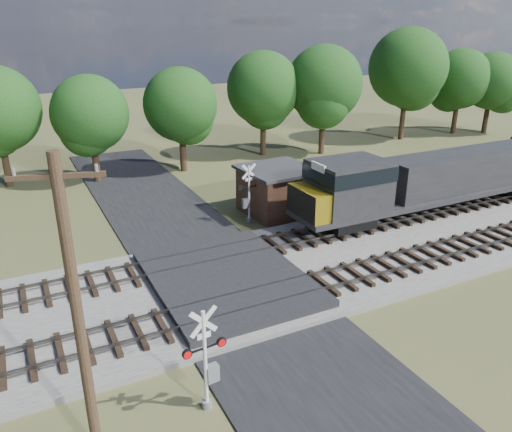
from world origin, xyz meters
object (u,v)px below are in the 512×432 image
crossing_signal_far (248,198)px  equipment_shed (278,190)px  utility_pole (77,312)px  crossing_signal_near (208,367)px

crossing_signal_far → equipment_shed: (2.60, 0.76, -0.04)m
utility_pole → crossing_signal_far: bearing=66.2°
crossing_signal_near → crossing_signal_far: size_ratio=0.99×
crossing_signal_near → equipment_shed: bearing=48.9°
crossing_signal_near → utility_pole: 5.00m
crossing_signal_near → utility_pole: size_ratio=0.42×
crossing_signal_near → utility_pole: bearing=179.7°
crossing_signal_far → equipment_shed: crossing_signal_far is taller
crossing_signal_near → utility_pole: utility_pole is taller
utility_pole → equipment_shed: utility_pole is taller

